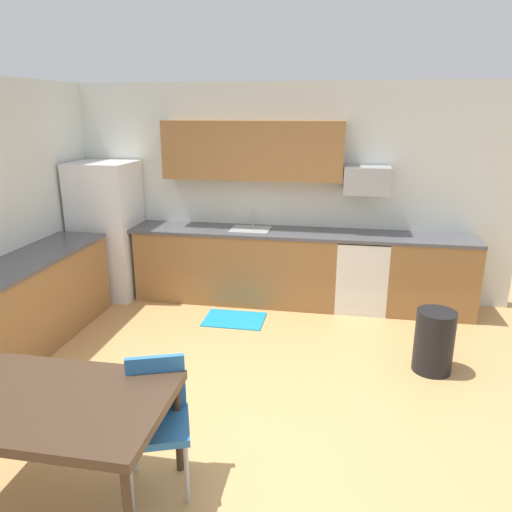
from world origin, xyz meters
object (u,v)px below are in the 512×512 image
Objects in this scene: oven_range at (361,273)px; trash_bin at (434,341)px; chair_near_table at (157,413)px; dining_table at (51,407)px; microwave at (367,180)px; refrigerator at (107,230)px.

trash_bin is (0.64, -1.44, -0.16)m from oven_range.
chair_near_table is 2.71m from trash_bin.
trash_bin is at bearing 39.12° from dining_table.
chair_near_table is at bearing -112.52° from microwave.
dining_table is at bearing -68.77° from refrigerator.
oven_range reaches higher than chair_near_table.
refrigerator is at bearing 160.74° from trash_bin.
microwave is 4.20m from dining_table.
chair_near_table is at bearing -113.14° from oven_range.
refrigerator is at bearing 111.23° from dining_table.
refrigerator is 1.92× the size of oven_range.
trash_bin is (0.64, -1.54, -1.27)m from microwave.
trash_bin is (3.90, -1.36, -0.57)m from refrigerator.
chair_near_table is at bearing -59.22° from refrigerator.
oven_range is at bearing 1.41° from refrigerator.
refrigerator is 3.23× the size of microwave.
dining_table is 0.64m from chair_near_table.
microwave reaches higher than dining_table.
microwave is 0.64× the size of chair_near_table.
trash_bin is (2.02, 1.79, -0.20)m from chair_near_table.
microwave is at bearing 67.48° from chair_near_table.
refrigerator is 3.34m from microwave.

